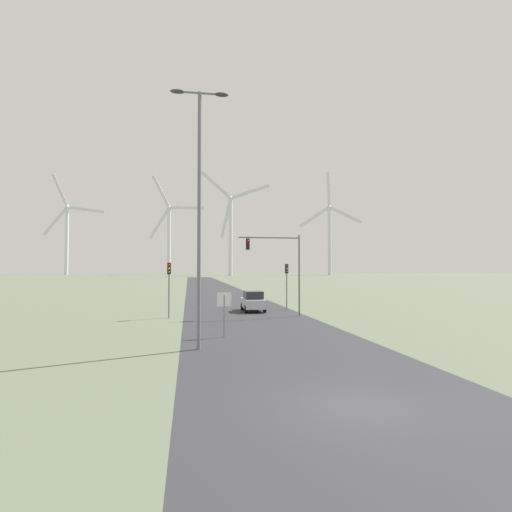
{
  "coord_description": "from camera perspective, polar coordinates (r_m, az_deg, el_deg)",
  "views": [
    {
      "loc": [
        -4.61,
        -10.77,
        3.89
      ],
      "look_at": [
        0.0,
        16.5,
        4.76
      ],
      "focal_mm": 28.0,
      "sensor_mm": 36.0,
      "label": 1
    }
  ],
  "objects": [
    {
      "name": "traffic_light_post_near_left",
      "position": [
        32.14,
        -12.32,
        -3.04
      ],
      "size": [
        0.28,
        0.34,
        4.34
      ],
      "color": "slate",
      "rests_on": "ground"
    },
    {
      "name": "road_surface",
      "position": [
        59.07,
        -5.13,
        -5.56
      ],
      "size": [
        10.0,
        240.0,
        0.01
      ],
      "color": "#2D2D33",
      "rests_on": "ground"
    },
    {
      "name": "streetlamp",
      "position": [
        19.82,
        -8.11,
        9.02
      ],
      "size": [
        2.85,
        0.32,
        12.59
      ],
      "color": "slate",
      "rests_on": "ground"
    },
    {
      "name": "ground_plane",
      "position": [
        12.34,
        13.74,
        -20.12
      ],
      "size": [
        600.0,
        600.0,
        0.0
      ],
      "primitive_type": "plane",
      "color": "#5B6651"
    },
    {
      "name": "wind_turbine_left",
      "position": [
        261.19,
        -12.32,
        3.41
      ],
      "size": [
        35.25,
        10.97,
        64.07
      ],
      "color": "silver",
      "rests_on": "ground"
    },
    {
      "name": "stop_sign_near",
      "position": [
        22.91,
        -4.57,
        -7.09
      ],
      "size": [
        0.81,
        0.07,
        2.54
      ],
      "color": "slate",
      "rests_on": "ground"
    },
    {
      "name": "traffic_light_mast_overhead",
      "position": [
        32.47,
        3.31,
        -0.28
      ],
      "size": [
        5.09,
        0.35,
        6.64
      ],
      "color": "slate",
      "rests_on": "ground"
    },
    {
      "name": "wind_turbine_right",
      "position": [
        244.74,
        10.46,
        3.42
      ],
      "size": [
        34.74,
        15.21,
        62.19
      ],
      "color": "silver",
      "rests_on": "ground"
    },
    {
      "name": "car_approaching",
      "position": [
        36.51,
        -0.42,
        -6.47
      ],
      "size": [
        1.88,
        4.1,
        1.83
      ],
      "color": "#B7BCC1",
      "rests_on": "ground"
    },
    {
      "name": "traffic_light_post_near_right",
      "position": [
        38.03,
        4.41,
        -2.89
      ],
      "size": [
        0.28,
        0.34,
        4.32
      ],
      "color": "slate",
      "rests_on": "ground"
    },
    {
      "name": "wind_turbine_center",
      "position": [
        223.29,
        -3.66,
        4.25
      ],
      "size": [
        38.32,
        9.45,
        59.06
      ],
      "color": "silver",
      "rests_on": "ground"
    },
    {
      "name": "wind_turbine_far_left",
      "position": [
        279.64,
        -25.4,
        3.16
      ],
      "size": [
        36.66,
        2.6,
        63.93
      ],
      "color": "silver",
      "rests_on": "ground"
    }
  ]
}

